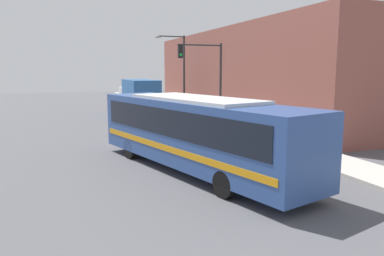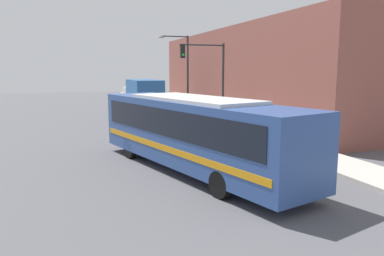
{
  "view_description": "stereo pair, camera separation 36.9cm",
  "coord_description": "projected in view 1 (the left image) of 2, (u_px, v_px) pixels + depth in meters",
  "views": [
    {
      "loc": [
        -5.94,
        -13.68,
        4.15
      ],
      "look_at": [
        0.39,
        3.35,
        1.32
      ],
      "focal_mm": 35.0,
      "sensor_mm": 36.0,
      "label": 1
    },
    {
      "loc": [
        -5.59,
        -13.8,
        4.15
      ],
      "look_at": [
        0.39,
        3.35,
        1.32
      ],
      "focal_mm": 35.0,
      "sensor_mm": 36.0,
      "label": 2
    }
  ],
  "objects": [
    {
      "name": "delivery_truck",
      "position": [
        139.0,
        96.0,
        34.53
      ],
      "size": [
        2.38,
        7.97,
        3.27
      ],
      "color": "#265999",
      "rests_on": "ground_plane"
    },
    {
      "name": "sidewalk",
      "position": [
        184.0,
        113.0,
        35.83
      ],
      "size": [
        2.44,
        70.0,
        0.16
      ],
      "color": "#B7B2A8",
      "rests_on": "ground_plane"
    },
    {
      "name": "traffic_light_pole",
      "position": [
        207.0,
        70.0,
        25.99
      ],
      "size": [
        3.28,
        0.35,
        5.82
      ],
      "color": "#2D2D2D",
      "rests_on": "sidewalk"
    },
    {
      "name": "pedestrian_near_corner",
      "position": [
        205.0,
        109.0,
        31.17
      ],
      "size": [
        0.34,
        0.34,
        1.57
      ],
      "color": "slate",
      "rests_on": "sidewalk"
    },
    {
      "name": "fire_hydrant",
      "position": [
        266.0,
        136.0,
        20.85
      ],
      "size": [
        0.27,
        0.36,
        0.71
      ],
      "color": "#999999",
      "rests_on": "sidewalk"
    },
    {
      "name": "building_facade",
      "position": [
        245.0,
        74.0,
        32.8
      ],
      "size": [
        6.0,
        29.55,
        7.51
      ],
      "color": "brown",
      "rests_on": "ground_plane"
    },
    {
      "name": "city_bus",
      "position": [
        195.0,
        129.0,
        15.19
      ],
      "size": [
        5.51,
        11.88,
        3.07
      ],
      "rotation": [
        0.0,
        0.0,
        0.27
      ],
      "color": "#2D4C8C",
      "rests_on": "ground_plane"
    },
    {
      "name": "ground_plane",
      "position": [
        211.0,
        172.0,
        15.35
      ],
      "size": [
        120.0,
        120.0,
        0.0
      ],
      "primitive_type": "plane",
      "color": "#515156"
    },
    {
      "name": "street_lamp",
      "position": [
        180.0,
        67.0,
        33.75
      ],
      "size": [
        2.79,
        0.28,
        7.03
      ],
      "color": "#2D2D2D",
      "rests_on": "sidewalk"
    }
  ]
}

